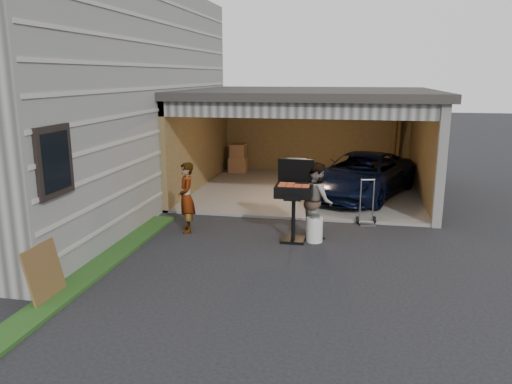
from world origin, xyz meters
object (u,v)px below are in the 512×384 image
Objects in this scene: woman at (186,198)px; plywood_panel at (44,273)px; propane_tank at (314,230)px; hand_truck at (367,216)px; minivan at (362,177)px; bbq_grill at (294,194)px; man at (317,200)px.

woman is 3.76m from plywood_panel.
hand_truck is (1.06, 1.42, -0.05)m from propane_tank.
bbq_grill reaches higher than minivan.
minivan is 4.19m from bbq_grill.
plywood_panel is at bearing -147.19° from hand_truck.
minivan is 2.54m from hand_truck.
man is 1.50× the size of hand_truck.
man is at bearing -83.59° from minivan.
plywood_panel is (-3.73, -3.82, -0.36)m from man.
man is 0.64m from propane_tank.
man is at bearing 39.57° from bbq_grill.
hand_truck is (3.80, 1.27, -0.55)m from woman.
bbq_grill is 1.90× the size of plywood_panel.
bbq_grill is at bearing 108.62° from man.
bbq_grill is 0.84m from propane_tank.
minivan reaches higher than plywood_panel.
minivan is at bearing 57.69° from plywood_panel.
hand_truck is at bearing 83.82° from woman.
propane_tank is (-0.95, -3.93, -0.33)m from minivan.
hand_truck reaches higher than propane_tank.
hand_truck reaches higher than plywood_panel.
propane_tank is at bearing 157.45° from man.
minivan reaches higher than propane_tank.
plywood_panel is at bearing -101.12° from minivan.
bbq_grill is (-1.38, -3.94, 0.40)m from minivan.
plywood_panel is (-3.72, -3.47, 0.18)m from propane_tank.
propane_tank is at bearing -139.52° from hand_truck.
bbq_grill is 3.29× the size of propane_tank.
man reaches higher than hand_truck.
man is 0.60m from bbq_grill.
bbq_grill is at bearing 46.36° from plywood_panel.
hand_truck is (1.48, 1.43, -0.78)m from bbq_grill.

